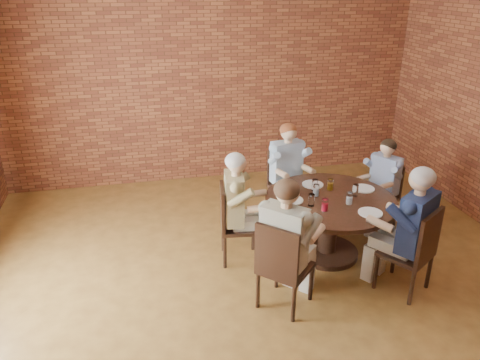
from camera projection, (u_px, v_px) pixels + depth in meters
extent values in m
plane|color=olive|center=(273.00, 305.00, 4.80)|extent=(7.00, 7.00, 0.00)
plane|color=brown|center=(212.00, 75.00, 7.25)|extent=(7.00, 0.00, 7.00)
cylinder|color=#321B10|center=(326.00, 252.00, 5.67)|extent=(0.75, 0.75, 0.06)
cylinder|color=#321B10|center=(328.00, 229.00, 5.54)|extent=(0.22, 0.22, 0.64)
cylinder|color=#3F2017|center=(331.00, 200.00, 5.39)|extent=(1.51, 1.51, 0.05)
cube|color=#321B10|center=(380.00, 198.00, 6.13)|extent=(0.51, 0.51, 0.04)
cube|color=#321B10|center=(390.00, 178.00, 6.13)|extent=(0.21, 0.35, 0.43)
cylinder|color=#321B10|center=(361.00, 213.00, 6.23)|extent=(0.04, 0.04, 0.41)
cylinder|color=#321B10|center=(381.00, 221.00, 6.01)|extent=(0.04, 0.04, 0.41)
cylinder|color=#321B10|center=(375.00, 206.00, 6.42)|extent=(0.04, 0.04, 0.41)
cylinder|color=#321B10|center=(395.00, 214.00, 6.20)|extent=(0.04, 0.04, 0.41)
cube|color=#321B10|center=(287.00, 188.00, 6.41)|extent=(0.49, 0.49, 0.04)
cube|color=#321B10|center=(282.00, 166.00, 6.47)|extent=(0.43, 0.11, 0.49)
cylinder|color=#321B10|center=(281.00, 211.00, 6.28)|extent=(0.04, 0.04, 0.41)
cylinder|color=#321B10|center=(305.00, 206.00, 6.41)|extent=(0.04, 0.04, 0.41)
cylinder|color=#321B10|center=(269.00, 200.00, 6.59)|extent=(0.04, 0.04, 0.41)
cylinder|color=#321B10|center=(292.00, 196.00, 6.72)|extent=(0.04, 0.04, 0.41)
cube|color=#321B10|center=(239.00, 227.00, 5.43)|extent=(0.48, 0.48, 0.04)
cube|color=#321B10|center=(223.00, 207.00, 5.31)|extent=(0.10, 0.43, 0.49)
cylinder|color=#321B10|center=(257.00, 251.00, 5.37)|extent=(0.04, 0.04, 0.41)
cylinder|color=#321B10|center=(253.00, 235.00, 5.70)|extent=(0.04, 0.04, 0.41)
cylinder|color=#321B10|center=(225.00, 252.00, 5.34)|extent=(0.04, 0.04, 0.41)
cylinder|color=#321B10|center=(223.00, 236.00, 5.67)|extent=(0.04, 0.04, 0.41)
cube|color=#321B10|center=(286.00, 268.00, 4.66)|extent=(0.65, 0.65, 0.04)
cube|color=#321B10|center=(276.00, 253.00, 4.38)|extent=(0.35, 0.35, 0.52)
cylinder|color=#321B10|center=(311.00, 283.00, 4.80)|extent=(0.04, 0.04, 0.41)
cylinder|color=#321B10|center=(277.00, 271.00, 5.00)|extent=(0.04, 0.04, 0.41)
cylinder|color=#321B10|center=(294.00, 304.00, 4.49)|extent=(0.04, 0.04, 0.41)
cylinder|color=#321B10|center=(258.00, 290.00, 4.69)|extent=(0.04, 0.04, 0.41)
cube|color=#321B10|center=(405.00, 253.00, 4.90)|extent=(0.64, 0.64, 0.04)
cube|color=#321B10|center=(429.00, 237.00, 4.65)|extent=(0.41, 0.29, 0.53)
cylinder|color=#321B10|center=(394.00, 257.00, 5.25)|extent=(0.04, 0.04, 0.41)
cylinder|color=#321B10|center=(376.00, 272.00, 4.98)|extent=(0.04, 0.04, 0.41)
cylinder|color=#321B10|center=(429.00, 271.00, 4.99)|extent=(0.04, 0.04, 0.41)
cylinder|color=#321B10|center=(412.00, 288.00, 4.73)|extent=(0.04, 0.04, 0.41)
cylinder|color=white|center=(363.00, 189.00, 5.62)|extent=(0.26, 0.26, 0.01)
cylinder|color=white|center=(313.00, 184.00, 5.73)|extent=(0.26, 0.26, 0.01)
cylinder|color=white|center=(292.00, 200.00, 5.33)|extent=(0.26, 0.26, 0.01)
cylinder|color=white|center=(370.00, 213.00, 5.04)|extent=(0.26, 0.26, 0.01)
cylinder|color=white|center=(355.00, 190.00, 5.42)|extent=(0.07, 0.07, 0.14)
cylinder|color=white|center=(330.00, 184.00, 5.58)|extent=(0.07, 0.07, 0.14)
cylinder|color=white|center=(315.00, 185.00, 5.56)|extent=(0.07, 0.07, 0.14)
cylinder|color=white|center=(316.00, 190.00, 5.43)|extent=(0.07, 0.07, 0.14)
cylinder|color=white|center=(311.00, 200.00, 5.18)|extent=(0.07, 0.07, 0.14)
cylinder|color=white|center=(325.00, 205.00, 5.07)|extent=(0.07, 0.07, 0.14)
cylinder|color=white|center=(349.00, 198.00, 5.22)|extent=(0.07, 0.07, 0.14)
cube|color=black|center=(370.00, 210.00, 5.12)|extent=(0.11, 0.15, 0.01)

